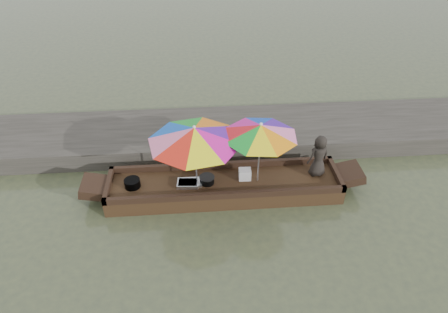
{
  "coord_description": "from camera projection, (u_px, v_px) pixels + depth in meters",
  "views": [
    {
      "loc": [
        -0.57,
        -7.08,
        6.24
      ],
      "look_at": [
        0.0,
        0.1,
        1.0
      ],
      "focal_mm": 32.0,
      "sensor_mm": 36.0,
      "label": 1
    }
  ],
  "objects": [
    {
      "name": "tray_crayfish",
      "position": [
        188.0,
        184.0,
        9.09
      ],
      "size": [
        0.5,
        0.37,
        0.09
      ],
      "primitive_type": "cube",
      "rotation": [
        0.0,
        0.0,
        -0.08
      ],
      "color": "silver",
      "rests_on": "boat_hull"
    },
    {
      "name": "water",
      "position": [
        224.0,
        193.0,
        9.42
      ],
      "size": [
        80.0,
        80.0,
        0.0
      ],
      "primitive_type": "plane",
      "color": "#3C442F",
      "rests_on": "ground"
    },
    {
      "name": "tray_scallop",
      "position": [
        192.0,
        182.0,
        9.14
      ],
      "size": [
        0.49,
        0.34,
        0.06
      ],
      "primitive_type": "cube",
      "rotation": [
        0.0,
        0.0,
        -0.02
      ],
      "color": "silver",
      "rests_on": "boat_hull"
    },
    {
      "name": "charcoal_grill",
      "position": [
        207.0,
        180.0,
        9.14
      ],
      "size": [
        0.33,
        0.33,
        0.16
      ],
      "primitive_type": "cylinder",
      "color": "black",
      "rests_on": "boat_hull"
    },
    {
      "name": "umbrella_bow",
      "position": [
        196.0,
        156.0,
        8.71
      ],
      "size": [
        2.41,
        2.41,
        1.55
      ],
      "primitive_type": null,
      "rotation": [
        0.0,
        0.0,
        -0.2
      ],
      "color": "#5414A5",
      "rests_on": "boat_hull"
    },
    {
      "name": "umbrella_stern",
      "position": [
        259.0,
        153.0,
        8.8
      ],
      "size": [
        2.03,
        2.03,
        1.55
      ],
      "primitive_type": null,
      "rotation": [
        0.0,
        0.0,
        0.28
      ],
      "color": "#4714A5",
      "rests_on": "boat_hull"
    },
    {
      "name": "cooking_pot",
      "position": [
        132.0,
        183.0,
        9.02
      ],
      "size": [
        0.36,
        0.36,
        0.19
      ],
      "primitive_type": "cylinder",
      "color": "black",
      "rests_on": "boat_hull"
    },
    {
      "name": "vendor",
      "position": [
        319.0,
        156.0,
        9.14
      ],
      "size": [
        0.59,
        0.48,
        1.05
      ],
      "primitive_type": "imported",
      "rotation": [
        0.0,
        0.0,
        3.47
      ],
      "color": "black",
      "rests_on": "boat_hull"
    },
    {
      "name": "boat_hull",
      "position": [
        224.0,
        188.0,
        9.31
      ],
      "size": [
        5.36,
        1.2,
        0.35
      ],
      "primitive_type": "cube",
      "color": "black",
      "rests_on": "water"
    },
    {
      "name": "dock",
      "position": [
        218.0,
        134.0,
        11.04
      ],
      "size": [
        22.0,
        2.2,
        0.5
      ],
      "primitive_type": "cube",
      "color": "#2D2B26",
      "rests_on": "ground"
    },
    {
      "name": "supply_bag",
      "position": [
        245.0,
        174.0,
        9.23
      ],
      "size": [
        0.29,
        0.23,
        0.26
      ],
      "primitive_type": "cube",
      "rotation": [
        0.0,
        0.0,
        -0.04
      ],
      "color": "silver",
      "rests_on": "boat_hull"
    }
  ]
}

